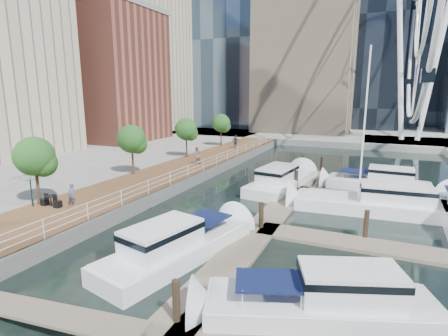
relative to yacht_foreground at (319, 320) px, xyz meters
name	(u,v)px	position (x,y,z in m)	size (l,w,h in m)	color
ground	(143,282)	(-7.75, -0.40, 0.00)	(520.00, 520.00, 0.00)	black
boardwalk	(161,179)	(-16.75, 14.60, 0.50)	(6.00, 60.00, 1.00)	brown
seawall	(189,183)	(-13.75, 14.60, 0.50)	(0.25, 60.00, 1.00)	#595954
land_far	(346,120)	(-7.75, 101.60, 0.50)	(200.00, 114.00, 1.00)	gray
pier	(409,143)	(6.25, 51.60, 0.50)	(14.00, 12.00, 1.00)	gray
railing	(188,171)	(-13.85, 14.60, 1.52)	(0.10, 60.00, 1.05)	white
floating_docks	(348,224)	(0.22, 9.58, 0.49)	(16.00, 34.00, 2.60)	#6D6051
midrise_condos	(60,58)	(-41.31, 26.41, 13.42)	(19.00, 67.00, 28.00)	#BCAD8E
street_trees	(132,139)	(-19.15, 13.60, 4.29)	(2.60, 42.60, 4.60)	#3F2B1C
yacht_foreground	(319,320)	(0.00, 0.00, 0.00)	(2.51, 9.37, 2.15)	silver
pedestrian_near	(72,195)	(-16.86, 4.30, 1.75)	(0.55, 0.36, 1.51)	#4C5166
pedestrian_mid	(196,156)	(-15.95, 20.12, 1.94)	(0.92, 0.71, 1.88)	#88685E
pedestrian_far	(236,142)	(-16.25, 32.02, 1.94)	(1.10, 0.46, 1.88)	#363843
moored_yachts	(358,217)	(0.65, 12.67, 0.00)	(19.01, 33.70, 11.50)	white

